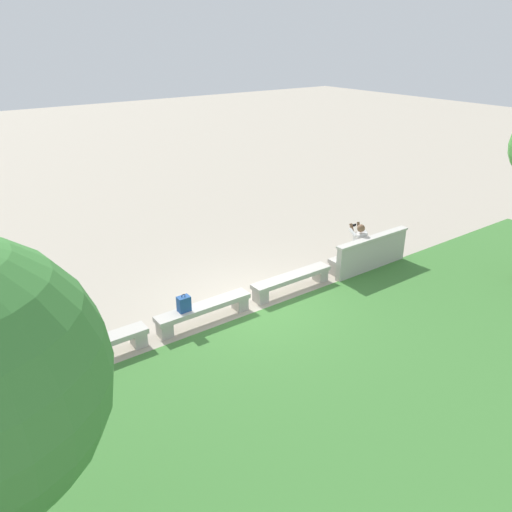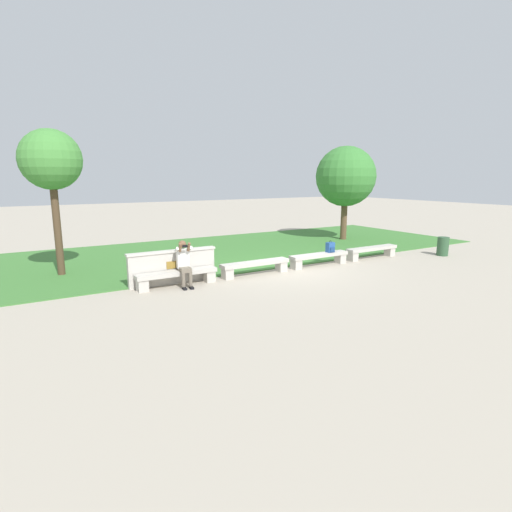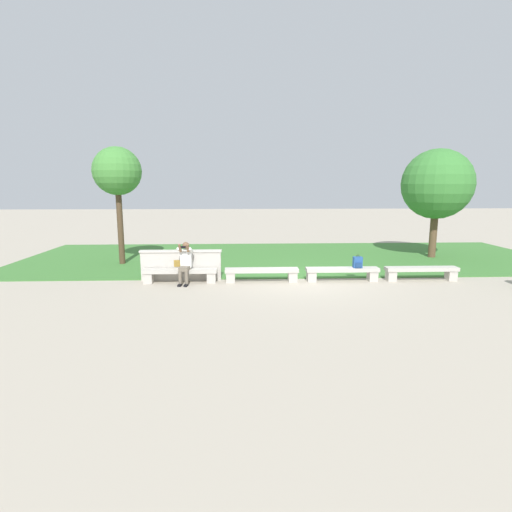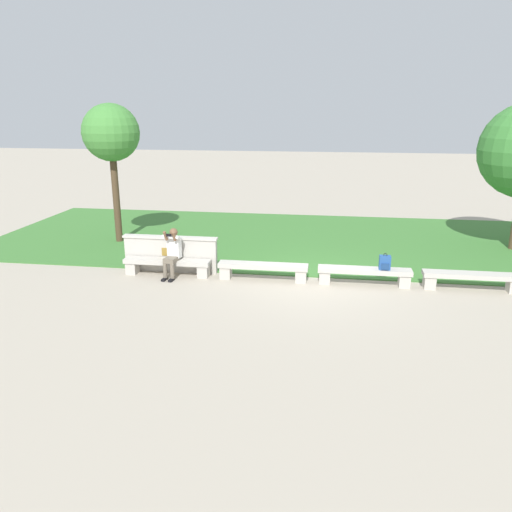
% 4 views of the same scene
% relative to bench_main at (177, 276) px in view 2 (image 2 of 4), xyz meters
% --- Properties ---
extents(ground_plane, '(80.00, 80.00, 0.00)m').
position_rel_bench_main_xyz_m(ground_plane, '(3.95, 0.00, -0.31)').
color(ground_plane, '#A89E8C').
extents(grass_strip, '(22.29, 8.00, 0.03)m').
position_rel_bench_main_xyz_m(grass_strip, '(3.95, 4.38, -0.30)').
color(grass_strip, '#3D7533').
rests_on(grass_strip, ground).
extents(bench_main, '(2.38, 0.40, 0.45)m').
position_rel_bench_main_xyz_m(bench_main, '(0.00, 0.00, 0.00)').
color(bench_main, '#B7B2A8').
rests_on(bench_main, ground).
extents(bench_near, '(2.38, 0.40, 0.45)m').
position_rel_bench_main_xyz_m(bench_near, '(2.64, 0.00, 0.00)').
color(bench_near, '#B7B2A8').
rests_on(bench_near, ground).
extents(bench_mid, '(2.38, 0.40, 0.45)m').
position_rel_bench_main_xyz_m(bench_mid, '(5.27, 0.00, 0.00)').
color(bench_mid, '#B7B2A8').
rests_on(bench_mid, ground).
extents(bench_far, '(2.38, 0.40, 0.45)m').
position_rel_bench_main_xyz_m(bench_far, '(7.91, 0.00, 0.00)').
color(bench_far, '#B7B2A8').
rests_on(bench_far, ground).
extents(backrest_wall_with_plaque, '(2.67, 0.24, 1.01)m').
position_rel_bench_main_xyz_m(backrest_wall_with_plaque, '(0.00, 0.34, 0.21)').
color(backrest_wall_with_plaque, '#B7B2A8').
rests_on(backrest_wall_with_plaque, ground).
extents(person_photographer, '(0.50, 0.75, 1.32)m').
position_rel_bench_main_xyz_m(person_photographer, '(0.20, -0.08, 0.43)').
color(person_photographer, black).
rests_on(person_photographer, ground).
extents(backpack, '(0.28, 0.24, 0.43)m').
position_rel_bench_main_xyz_m(backpack, '(5.76, -0.03, 0.31)').
color(backpack, '#234C8C').
rests_on(backpack, bench_mid).
extents(tree_behind_wall, '(1.84, 1.84, 4.56)m').
position_rel_bench_main_xyz_m(tree_behind_wall, '(-2.74, 3.17, 3.27)').
color(tree_behind_wall, '#4C3826').
rests_on(tree_behind_wall, ground).
extents(tree_left_background, '(2.93, 2.93, 4.61)m').
position_rel_bench_main_xyz_m(tree_left_background, '(10.25, 4.11, 2.82)').
color(tree_left_background, brown).
rests_on(tree_left_background, ground).
extents(trash_bin, '(0.44, 0.44, 0.75)m').
position_rel_bench_main_xyz_m(trash_bin, '(10.79, -1.06, 0.06)').
color(trash_bin, '#2D5133').
rests_on(trash_bin, ground).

